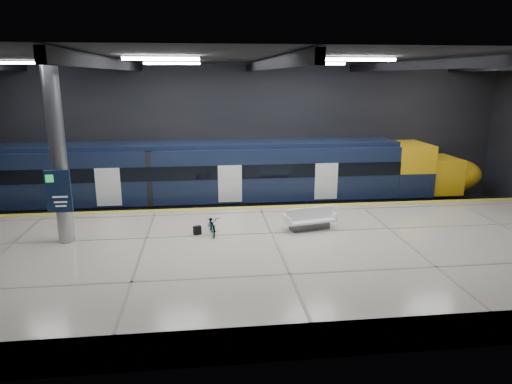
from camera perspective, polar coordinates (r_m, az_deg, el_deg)
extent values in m
plane|color=black|center=(19.98, 1.48, -7.16)|extent=(30.00, 30.00, 0.00)
cube|color=black|center=(26.74, -0.90, 7.21)|extent=(30.00, 0.10, 8.00)
cube|color=black|center=(11.23, 7.38, -2.99)|extent=(30.00, 0.10, 8.00)
cube|color=black|center=(18.60, 1.64, 16.43)|extent=(30.00, 16.00, 0.10)
cube|color=black|center=(18.70, -17.56, 15.02)|extent=(0.25, 16.00, 0.40)
cube|color=black|center=(18.59, 1.64, 15.66)|extent=(0.25, 16.00, 0.40)
cube|color=black|center=(20.34, 19.21, 14.78)|extent=(0.25, 16.00, 0.40)
cube|color=white|center=(16.46, -11.78, 16.00)|extent=(2.60, 0.18, 0.10)
cube|color=white|center=(17.35, 12.89, 15.84)|extent=(2.60, 0.18, 0.10)
cube|color=white|center=(23.90, -27.99, 14.07)|extent=(2.60, 0.18, 0.10)
cube|color=white|center=(22.44, -10.46, 15.54)|extent=(2.60, 0.18, 0.10)
cube|color=white|center=(23.11, 7.81, 15.60)|extent=(2.60, 0.18, 0.10)
cube|color=white|center=(25.73, 23.60, 14.44)|extent=(2.60, 0.18, 0.10)
cube|color=beige|center=(17.48, 2.66, -8.47)|extent=(30.00, 11.00, 1.10)
cube|color=gold|center=(22.20, 0.50, -1.92)|extent=(30.00, 0.40, 0.01)
cube|color=gray|center=(24.43, -0.10, -2.90)|extent=(30.00, 0.08, 0.16)
cube|color=gray|center=(25.80, -0.47, -1.96)|extent=(30.00, 0.08, 0.16)
cube|color=black|center=(24.89, -10.33, -1.68)|extent=(24.00, 2.58, 0.80)
cube|color=#0F1832|center=(24.47, -10.52, 2.32)|extent=(24.00, 2.80, 2.75)
cube|color=#0F1832|center=(24.21, -10.68, 5.78)|extent=(24.00, 2.30, 0.24)
cube|color=black|center=(23.04, -10.77, 2.26)|extent=(24.00, 0.04, 0.70)
cube|color=white|center=(23.14, -3.27, 1.02)|extent=(1.20, 0.05, 1.90)
cube|color=yellow|center=(26.90, 18.33, 2.91)|extent=(2.00, 2.80, 2.75)
ellipsoid|color=yellow|center=(28.18, 23.06, 1.99)|extent=(3.60, 2.52, 1.90)
cube|color=black|center=(27.00, 18.93, 3.28)|extent=(1.60, 2.38, 0.80)
cube|color=#595B60|center=(19.20, 6.70, -4.18)|extent=(1.72, 0.85, 0.31)
cube|color=white|center=(19.13, 6.72, -3.51)|extent=(2.20, 1.29, 0.08)
cube|color=white|center=(19.04, 6.74, -2.68)|extent=(2.03, 0.52, 0.51)
cube|color=white|center=(18.68, 3.87, -3.48)|extent=(0.25, 0.87, 0.31)
cube|color=white|center=(19.54, 9.46, -2.84)|extent=(0.25, 0.87, 0.31)
imported|color=#99999E|center=(18.52, -5.51, -4.07)|extent=(0.68, 1.54, 0.78)
cube|color=black|center=(18.59, -7.35, -4.76)|extent=(0.35, 0.29, 0.35)
cylinder|color=#9EA0A5|center=(18.40, -23.51, 4.49)|extent=(0.60, 0.60, 6.90)
cube|color=#101E3B|center=(18.26, -23.45, 0.09)|extent=(0.90, 0.12, 1.60)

